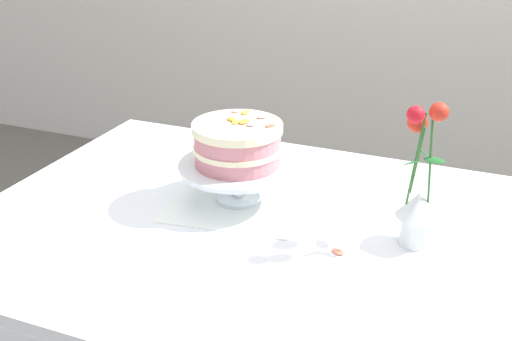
{
  "coord_description": "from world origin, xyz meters",
  "views": [
    {
      "loc": [
        0.46,
        -1.21,
        1.46
      ],
      "look_at": [
        -0.05,
        0.03,
        0.86
      ],
      "focal_mm": 45.03,
      "sensor_mm": 36.0,
      "label": 1
    }
  ],
  "objects_px": {
    "dining_table": "(267,266)",
    "layer_cake": "(238,144)",
    "cake_stand": "(238,170)",
    "flower_vase": "(419,198)"
  },
  "relations": [
    {
      "from": "flower_vase",
      "to": "dining_table",
      "type": "bearing_deg",
      "value": -166.88
    },
    {
      "from": "cake_stand",
      "to": "flower_vase",
      "type": "xyz_separation_m",
      "value": [
        0.44,
        -0.04,
        0.03
      ]
    },
    {
      "from": "cake_stand",
      "to": "dining_table",
      "type": "bearing_deg",
      "value": -43.17
    },
    {
      "from": "dining_table",
      "to": "layer_cake",
      "type": "height_order",
      "value": "layer_cake"
    },
    {
      "from": "cake_stand",
      "to": "layer_cake",
      "type": "bearing_deg",
      "value": 71.1
    },
    {
      "from": "cake_stand",
      "to": "layer_cake",
      "type": "relative_size",
      "value": 1.34
    },
    {
      "from": "dining_table",
      "to": "cake_stand",
      "type": "relative_size",
      "value": 4.83
    },
    {
      "from": "dining_table",
      "to": "layer_cake",
      "type": "xyz_separation_m",
      "value": [
        -0.12,
        0.11,
        0.24
      ]
    },
    {
      "from": "cake_stand",
      "to": "layer_cake",
      "type": "height_order",
      "value": "layer_cake"
    },
    {
      "from": "dining_table",
      "to": "layer_cake",
      "type": "distance_m",
      "value": 0.3
    }
  ]
}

